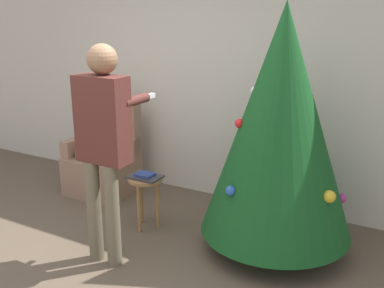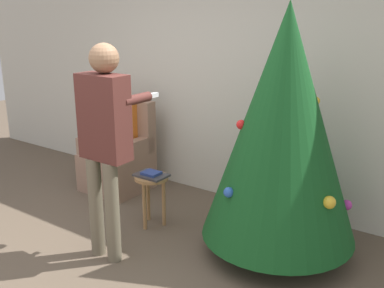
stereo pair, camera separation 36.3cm
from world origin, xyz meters
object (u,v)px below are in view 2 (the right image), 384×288
person_seated (116,132)px  christmas_tree (283,125)px  armchair (119,159)px  person_standing (105,133)px  side_stool (152,187)px

person_seated → christmas_tree: bearing=-7.3°
armchair → person_standing: size_ratio=0.58×
armchair → person_seated: (0.00, -0.03, 0.34)m
christmas_tree → side_stool: 1.45m
christmas_tree → person_seated: bearing=172.7°
person_standing → christmas_tree: bearing=36.3°
christmas_tree → person_standing: 1.45m
christmas_tree → side_stool: bearing=-169.6°
armchair → person_seated: 0.34m
christmas_tree → armchair: christmas_tree is taller
armchair → person_standing: (1.00, -1.17, 0.74)m
christmas_tree → person_standing: bearing=-143.7°
christmas_tree → person_standing: christmas_tree is taller
armchair → person_seated: size_ratio=0.82×
armchair → side_stool: (0.94, -0.53, 0.05)m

